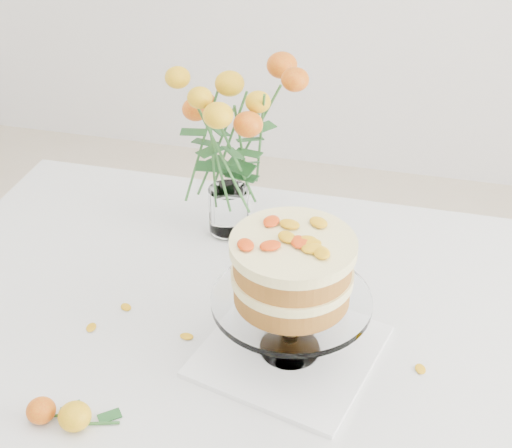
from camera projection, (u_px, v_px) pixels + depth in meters
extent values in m
cube|color=tan|center=(263.00, 323.00, 1.38)|extent=(1.40, 0.90, 0.04)
cylinder|color=tan|center=(80.00, 303.00, 2.01)|extent=(0.06, 0.06, 0.71)
cube|color=white|center=(263.00, 314.00, 1.36)|extent=(1.42, 0.92, 0.01)
cube|color=white|center=(306.00, 229.00, 1.79)|extent=(1.42, 0.01, 0.20)
cube|color=white|center=(290.00, 351.00, 1.27)|extent=(0.35, 0.35, 0.01)
cylinder|color=white|center=(291.00, 322.00, 1.23)|extent=(0.03, 0.03, 0.09)
cylinder|color=white|center=(291.00, 299.00, 1.20)|extent=(0.27, 0.27, 0.01)
cylinder|color=#A36124|center=(292.00, 288.00, 1.19)|extent=(0.25, 0.25, 0.04)
cylinder|color=#FFFDA4|center=(292.00, 274.00, 1.17)|extent=(0.26, 0.26, 0.02)
cylinder|color=#A36124|center=(293.00, 260.00, 1.16)|extent=(0.25, 0.25, 0.04)
cylinder|color=#FFFDA4|center=(293.00, 246.00, 1.14)|extent=(0.27, 0.27, 0.02)
cylinder|color=white|center=(229.00, 230.00, 1.59)|extent=(0.07, 0.07, 0.01)
cylinder|color=white|center=(229.00, 209.00, 1.56)|extent=(0.09, 0.09, 0.10)
ellipsoid|color=#FBAC15|center=(75.00, 416.00, 1.12)|extent=(0.05, 0.05, 0.04)
cylinder|color=#2A5D25|center=(100.00, 424.00, 1.13)|extent=(0.06, 0.02, 0.01)
ellipsoid|color=red|center=(41.00, 410.00, 1.13)|extent=(0.05, 0.05, 0.04)
cylinder|color=#2A5D25|center=(64.00, 415.00, 1.15)|extent=(0.05, 0.03, 0.00)
ellipsoid|color=#E39E0E|center=(187.00, 337.00, 1.30)|extent=(0.03, 0.02, 0.00)
ellipsoid|color=#E39E0E|center=(233.00, 361.00, 1.25)|extent=(0.03, 0.02, 0.00)
ellipsoid|color=#E39E0E|center=(250.00, 381.00, 1.21)|extent=(0.03, 0.02, 0.00)
ellipsoid|color=#E39E0E|center=(126.00, 307.00, 1.37)|extent=(0.03, 0.02, 0.00)
ellipsoid|color=#E39E0E|center=(91.00, 328.00, 1.32)|extent=(0.03, 0.02, 0.00)
ellipsoid|color=#E39E0E|center=(420.00, 369.00, 1.23)|extent=(0.03, 0.02, 0.00)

